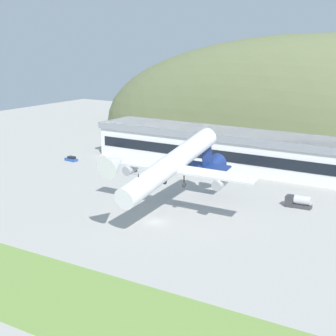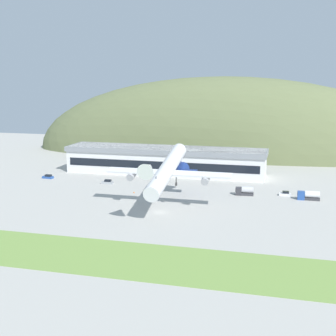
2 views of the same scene
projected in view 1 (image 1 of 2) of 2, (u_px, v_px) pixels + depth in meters
ground_plane at (155, 222)px, 121.89m from camera, size 335.27×335.27×0.00m
grass_strip_foreground at (27, 285)px, 91.48m from camera, size 301.74×20.82×0.08m
hill_backdrop at (329, 142)px, 210.78m from camera, size 208.18×52.96×80.35m
terminal_building at (221, 146)px, 172.44m from camera, size 83.22×16.79×11.06m
cargo_airplane at (173, 165)px, 123.51m from camera, size 39.19×45.57×14.01m
service_car_0 at (71, 159)px, 179.63m from camera, size 4.57×2.24×1.55m
service_car_1 at (132, 172)px, 162.75m from camera, size 4.38×1.61×1.69m
fuel_truck at (299, 202)px, 131.80m from camera, size 6.24×2.62×3.08m
traffic_cone_0 at (151, 189)px, 146.78m from camera, size 0.52×0.52×0.58m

